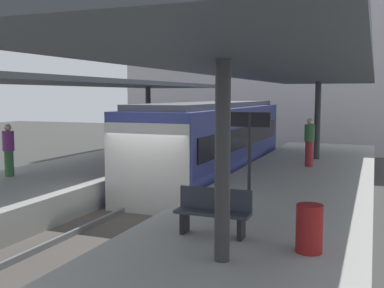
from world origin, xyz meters
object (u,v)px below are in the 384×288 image
litter_bin (309,229)px  passenger_near_bench (309,142)px  platform_sign (250,139)px  commuter_train (213,142)px  passenger_mid_platform (9,149)px  platform_bench (214,210)px

litter_bin → passenger_near_bench: passenger_near_bench is taller
litter_bin → platform_sign: bearing=125.3°
litter_bin → commuter_train: bearing=117.1°
commuter_train → platform_sign: bearing=-65.7°
passenger_near_bench → passenger_mid_platform: (-8.64, -5.58, -0.04)m
litter_bin → passenger_mid_platform: bearing=158.2°
litter_bin → passenger_near_bench: bearing=97.4°
platform_bench → commuter_train: bearing=108.9°
commuter_train → passenger_mid_platform: bearing=-129.6°
platform_bench → litter_bin: 1.81m
commuter_train → platform_bench: bearing=-71.1°
platform_bench → passenger_mid_platform: (-8.10, 3.61, 0.40)m
platform_bench → platform_sign: platform_sign is taller
platform_bench → passenger_mid_platform: size_ratio=0.84×
commuter_train → litter_bin: bearing=-62.9°
commuter_train → litter_bin: 11.04m
passenger_mid_platform → commuter_train: bearing=50.4°
platform_sign → litter_bin: (1.60, -2.26, -1.22)m
platform_sign → passenger_mid_platform: size_ratio=1.32×
commuter_train → passenger_near_bench: size_ratio=6.74×
litter_bin → platform_bench: bearing=169.1°
passenger_near_bench → passenger_mid_platform: bearing=-147.1°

